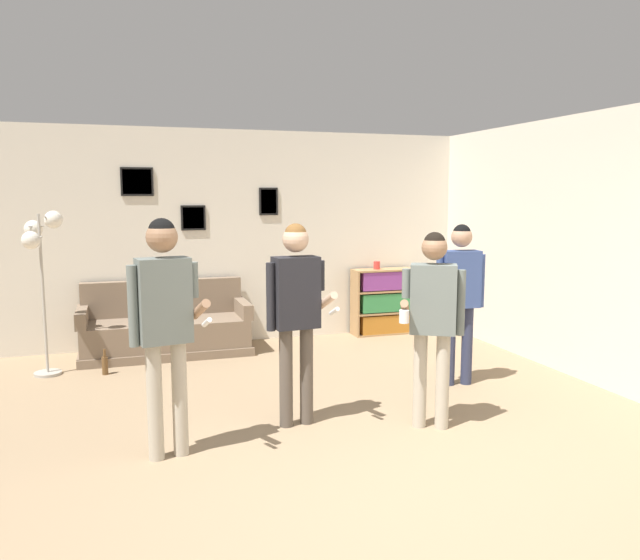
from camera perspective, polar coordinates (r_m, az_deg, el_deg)
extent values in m
plane|color=#937A5B|center=(4.06, 9.21, -19.95)|extent=(20.00, 20.00, 0.00)
cube|color=silver|center=(8.11, -6.01, 3.95)|extent=(7.98, 0.06, 2.70)
cube|color=black|center=(7.88, -16.39, 8.62)|extent=(0.38, 0.02, 0.34)
cube|color=#B2B2BC|center=(7.87, -16.39, 8.62)|extent=(0.34, 0.01, 0.30)
cube|color=black|center=(7.93, -11.51, 5.59)|extent=(0.30, 0.02, 0.31)
cube|color=gray|center=(7.93, -11.50, 5.59)|extent=(0.26, 0.01, 0.26)
cube|color=black|center=(8.09, -4.73, 7.17)|extent=(0.24, 0.02, 0.35)
cube|color=gray|center=(8.09, -4.72, 7.17)|extent=(0.20, 0.01, 0.31)
cube|color=silver|center=(7.15, 21.08, 2.97)|extent=(0.06, 7.10, 2.70)
cube|color=#7A6651|center=(7.69, -13.84, -6.27)|extent=(1.97, 0.80, 0.10)
cube|color=#7A6651|center=(7.64, -13.90, -4.74)|extent=(1.91, 0.74, 0.32)
cube|color=#7A6651|center=(7.89, -14.16, -1.56)|extent=(1.91, 0.14, 0.43)
cube|color=#7A6651|center=(7.59, -20.95, -3.19)|extent=(0.12, 0.74, 0.18)
cube|color=#7A6651|center=(7.70, -7.08, -2.56)|extent=(0.12, 0.74, 0.18)
cube|color=#A87F51|center=(8.38, 3.20, -2.12)|extent=(0.02, 0.30, 0.89)
cube|color=#A87F51|center=(8.72, 8.37, -1.81)|extent=(0.02, 0.30, 0.89)
cube|color=#A87F51|center=(8.67, 5.45, -1.81)|extent=(0.87, 0.01, 0.89)
cube|color=#A87F51|center=(8.62, 5.80, -4.81)|extent=(0.82, 0.30, 0.02)
cube|color=#A87F51|center=(8.48, 5.88, 0.93)|extent=(0.82, 0.30, 0.02)
cube|color=#A87F51|center=(8.57, 5.82, -2.94)|extent=(0.82, 0.30, 0.02)
cube|color=#A87F51|center=(8.52, 5.85, -0.98)|extent=(0.82, 0.30, 0.02)
cube|color=#B77023|center=(8.59, 5.84, -3.95)|extent=(0.70, 0.26, 0.24)
cube|color=#338447|center=(8.53, 5.86, -1.99)|extent=(0.70, 0.26, 0.24)
cube|color=#7F3889|center=(8.49, 5.89, -0.01)|extent=(0.70, 0.26, 0.24)
cylinder|color=#ADA89E|center=(7.26, -23.61, -7.82)|extent=(0.28, 0.28, 0.03)
cylinder|color=#ADA89E|center=(7.09, -23.98, -1.19)|extent=(0.03, 0.03, 1.66)
cylinder|color=#ADA89E|center=(7.01, -23.77, 5.32)|extent=(0.02, 0.16, 0.02)
sphere|color=white|center=(7.00, -23.19, 5.10)|extent=(0.18, 0.18, 0.18)
cylinder|color=#ADA89E|center=(7.09, -24.53, 4.49)|extent=(0.15, 0.09, 0.02)
sphere|color=white|center=(7.15, -24.74, 4.26)|extent=(0.18, 0.18, 0.18)
cylinder|color=#ADA89E|center=(6.97, -24.59, 3.62)|extent=(0.15, 0.09, 0.02)
sphere|color=white|center=(6.92, -24.92, 3.32)|extent=(0.18, 0.18, 0.18)
cylinder|color=#B7AD99|center=(4.66, -14.87, -10.75)|extent=(0.11, 0.11, 0.85)
cylinder|color=#B7AD99|center=(4.70, -12.70, -10.51)|extent=(0.11, 0.11, 0.85)
cube|color=slate|center=(4.51, -14.07, -1.83)|extent=(0.39, 0.26, 0.60)
sphere|color=#997051|center=(4.46, -14.26, 3.83)|extent=(0.22, 0.22, 0.22)
sphere|color=black|center=(4.45, -14.28, 4.33)|extent=(0.19, 0.19, 0.19)
cylinder|color=slate|center=(4.54, -11.50, 0.03)|extent=(0.07, 0.07, 0.25)
cylinder|color=#997051|center=(4.44, -10.90, -2.66)|extent=(0.12, 0.32, 0.19)
cylinder|color=white|center=(4.32, -10.31, -3.83)|extent=(0.06, 0.15, 0.09)
cylinder|color=slate|center=(4.46, -16.74, -2.31)|extent=(0.07, 0.07, 0.57)
cylinder|color=brown|center=(5.14, -3.13, -8.92)|extent=(0.11, 0.11, 0.82)
cylinder|color=brown|center=(5.20, -1.24, -8.70)|extent=(0.11, 0.11, 0.82)
cube|color=#232328|center=(5.02, -2.22, -1.15)|extent=(0.38, 0.23, 0.58)
sphere|color=#D1A889|center=(4.97, -2.25, 3.75)|extent=(0.21, 0.21, 0.21)
sphere|color=brown|center=(4.97, -2.25, 4.17)|extent=(0.18, 0.18, 0.18)
cylinder|color=#232328|center=(5.08, 0.04, 0.42)|extent=(0.07, 0.07, 0.25)
cylinder|color=#D1A889|center=(4.98, 0.65, -1.89)|extent=(0.09, 0.30, 0.18)
cylinder|color=white|center=(4.87, 1.30, -2.87)|extent=(0.05, 0.14, 0.09)
cylinder|color=#232328|center=(4.95, -4.54, -1.56)|extent=(0.07, 0.07, 0.54)
cylinder|color=#B7AD99|center=(5.20, 9.12, -9.01)|extent=(0.11, 0.11, 0.79)
cylinder|color=#B7AD99|center=(5.19, 11.13, -9.06)|extent=(0.11, 0.11, 0.79)
cube|color=slate|center=(5.04, 10.31, -1.72)|extent=(0.41, 0.35, 0.56)
sphere|color=#997051|center=(4.99, 10.42, 2.95)|extent=(0.20, 0.20, 0.20)
sphere|color=black|center=(4.99, 10.43, 3.36)|extent=(0.17, 0.17, 0.17)
cylinder|color=slate|center=(5.05, 12.74, -2.04)|extent=(0.07, 0.07, 0.52)
cylinder|color=slate|center=(5.03, 7.89, -0.30)|extent=(0.07, 0.07, 0.24)
cylinder|color=#997051|center=(4.93, 7.78, -2.57)|extent=(0.19, 0.28, 0.18)
cylinder|color=white|center=(4.81, 7.70, -3.33)|extent=(0.08, 0.08, 0.10)
cylinder|color=#2D334C|center=(6.36, 11.78, -5.94)|extent=(0.11, 0.11, 0.79)
cylinder|color=#2D334C|center=(6.43, 13.29, -5.84)|extent=(0.11, 0.11, 0.79)
cube|color=#384C84|center=(6.27, 12.72, 0.10)|extent=(0.39, 0.25, 0.56)
sphere|color=tan|center=(6.23, 12.83, 3.88)|extent=(0.20, 0.20, 0.20)
sphere|color=black|center=(6.23, 12.84, 4.20)|extent=(0.17, 0.17, 0.17)
cylinder|color=#384C84|center=(6.36, 14.51, -0.07)|extent=(0.07, 0.07, 0.53)
cylinder|color=#384C84|center=(6.20, 10.87, -0.16)|extent=(0.07, 0.07, 0.53)
cylinder|color=brown|center=(7.02, -19.06, -7.41)|extent=(0.06, 0.06, 0.19)
cylinder|color=brown|center=(6.99, -19.11, -6.32)|extent=(0.03, 0.03, 0.08)
cylinder|color=red|center=(8.43, 5.21, 1.35)|extent=(0.09, 0.09, 0.11)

